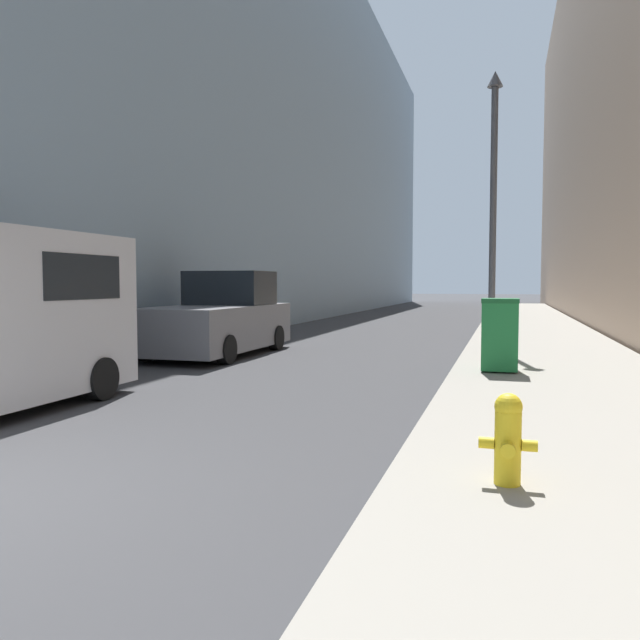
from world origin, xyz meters
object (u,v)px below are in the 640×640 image
lamppost (493,201)px  pickup_truck (218,320)px  fire_hydrant (508,437)px  trash_bin (500,334)px

lamppost → pickup_truck: bearing=-161.6°
fire_hydrant → trash_bin: trash_bin is taller
pickup_truck → lamppost: bearing=18.4°
lamppost → pickup_truck: (-6.38, -2.13, -2.90)m
trash_bin → pickup_truck: size_ratio=0.27×
lamppost → fire_hydrant: bearing=-88.1°
fire_hydrant → trash_bin: (-0.13, 6.52, 0.29)m
pickup_truck → fire_hydrant: bearing=-52.5°
fire_hydrant → pickup_truck: size_ratio=0.15×
trash_bin → pickup_truck: bearing=161.1°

